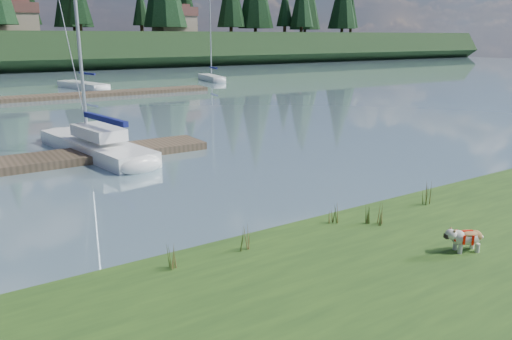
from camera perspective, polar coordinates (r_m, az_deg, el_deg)
ground at (r=40.90m, az=-25.39°, el=7.15°), size 200.00×200.00×0.00m
bulldog at (r=11.07m, az=22.89°, el=-7.04°), size 0.84×0.57×0.50m
sailboat_main at (r=21.63m, az=-18.62°, el=3.12°), size 2.94×8.51×12.07m
dock_far at (r=41.20m, az=-22.66°, el=7.70°), size 26.00×2.20×0.30m
sailboat_bg_3 at (r=48.93m, az=-19.54°, el=9.19°), size 3.25×7.91×11.44m
sailboat_bg_4 at (r=54.84m, az=-5.28°, el=10.52°), size 2.50×6.68×9.83m
weed_0 at (r=10.25m, az=-0.99°, el=-8.03°), size 0.17×0.14×0.55m
weed_1 at (r=11.82m, az=8.79°, el=-5.07°), size 0.17×0.14×0.52m
weed_2 at (r=11.97m, az=13.90°, el=-5.04°), size 0.17×0.14×0.54m
weed_3 at (r=9.62m, az=-9.70°, el=-9.68°), size 0.17×0.14×0.62m
weed_4 at (r=11.96m, az=12.29°, el=-5.05°), size 0.17×0.14×0.50m
weed_5 at (r=13.75m, az=18.98°, el=-2.59°), size 0.17×0.14×0.66m
mud_lip at (r=11.19m, az=-0.96°, el=-8.82°), size 60.00×0.50×0.14m
house_1 at (r=82.12m, az=-26.01°, el=15.49°), size 6.30×5.30×4.65m
house_2 at (r=86.88m, az=-9.33°, el=16.65°), size 6.30×5.30×4.65m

